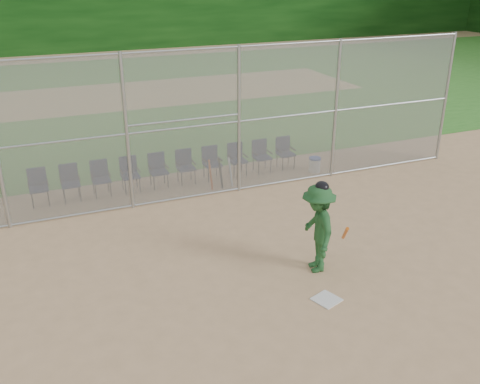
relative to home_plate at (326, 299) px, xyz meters
name	(u,v)px	position (x,y,z in m)	size (l,w,h in m)	color
ground	(289,290)	(-0.51, 0.57, -0.01)	(100.00, 100.00, 0.00)	tan
grass_strip	(118,96)	(-0.51, 18.57, 0.00)	(100.00, 100.00, 0.00)	#2E6F21
dirt_patch_far	(118,96)	(-0.51, 18.57, 0.00)	(24.00, 24.00, 0.00)	tan
backstop_fence	(203,123)	(-0.51, 5.57, 2.06)	(16.09, 0.09, 4.00)	gray
home_plate	(326,299)	(0.00, 0.00, 0.00)	(0.46, 0.46, 0.02)	silver
batter_at_plate	(318,228)	(0.37, 1.07, 0.94)	(1.08, 1.39, 1.97)	#1F4F25
water_cooler	(315,165)	(3.19, 6.04, 0.22)	(0.36, 0.36, 0.46)	white
spare_bats	(221,173)	(0.10, 6.00, 0.40)	(0.66, 0.35, 0.83)	#D84C14
chair_0	(39,188)	(-4.73, 6.68, 0.47)	(0.54, 0.52, 0.96)	#0F1C3A
chair_1	(70,183)	(-3.93, 6.68, 0.47)	(0.54, 0.52, 0.96)	#0F1C3A
chair_2	(101,179)	(-3.12, 6.68, 0.47)	(0.54, 0.52, 0.96)	#0F1C3A
chair_3	(130,175)	(-2.32, 6.68, 0.47)	(0.54, 0.52, 0.96)	#0F1C3A
chair_4	(159,171)	(-1.51, 6.68, 0.47)	(0.54, 0.52, 0.96)	#0F1C3A
chair_5	(186,167)	(-0.71, 6.68, 0.47)	(0.54, 0.52, 0.96)	#0F1C3A
chair_6	(212,164)	(0.10, 6.68, 0.47)	(0.54, 0.52, 0.96)	#0F1C3A
chair_7	(238,160)	(0.90, 6.68, 0.47)	(0.54, 0.52, 0.96)	#0F1C3A
chair_8	(262,157)	(1.71, 6.68, 0.47)	(0.54, 0.52, 0.96)	#0F1C3A
chair_9	(286,153)	(2.51, 6.68, 0.47)	(0.54, 0.52, 0.96)	#0F1C3A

